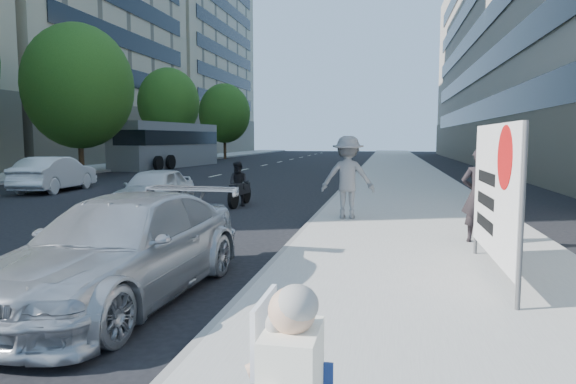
% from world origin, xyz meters
% --- Properties ---
extents(ground, '(160.00, 160.00, 0.00)m').
position_xyz_m(ground, '(0.00, 0.00, 0.00)').
color(ground, black).
rests_on(ground, ground).
extents(near_sidewalk, '(5.00, 120.00, 0.15)m').
position_xyz_m(near_sidewalk, '(4.00, 20.00, 0.07)').
color(near_sidewalk, '#98958E').
rests_on(near_sidewalk, ground).
extents(far_sidewalk, '(4.50, 120.00, 0.15)m').
position_xyz_m(far_sidewalk, '(-16.75, 20.00, 0.07)').
color(far_sidewalk, '#98958E').
rests_on(far_sidewalk, ground).
extents(far_bldg_north, '(22.00, 28.00, 28.00)m').
position_xyz_m(far_bldg_north, '(-30.00, 62.00, 14.00)').
color(far_bldg_north, tan).
rests_on(far_bldg_north, ground).
extents(tree_far_c, '(6.00, 6.00, 8.47)m').
position_xyz_m(tree_far_c, '(-13.70, 18.00, 5.02)').
color(tree_far_c, '#382616').
rests_on(tree_far_c, ground).
extents(tree_far_d, '(4.80, 4.80, 7.65)m').
position_xyz_m(tree_far_d, '(-13.70, 30.00, 4.89)').
color(tree_far_d, '#382616').
rests_on(tree_far_d, ground).
extents(tree_far_e, '(5.40, 5.40, 7.89)m').
position_xyz_m(tree_far_e, '(-13.70, 44.00, 4.78)').
color(tree_far_e, '#382616').
rests_on(tree_far_e, ground).
extents(jogger, '(1.33, 0.77, 2.06)m').
position_xyz_m(jogger, '(2.30, 4.65, 1.18)').
color(jogger, slate).
rests_on(jogger, near_sidewalk).
extents(pedestrian_woman, '(0.71, 0.51, 1.82)m').
position_xyz_m(pedestrian_woman, '(5.01, 2.12, 1.06)').
color(pedestrian_woman, black).
rests_on(pedestrian_woman, near_sidewalk).
extents(protest_banner, '(0.08, 3.06, 2.20)m').
position_xyz_m(protest_banner, '(4.78, -0.45, 1.40)').
color(protest_banner, '#4C4C4C').
rests_on(protest_banner, near_sidewalk).
extents(parked_sedan, '(2.20, 4.82, 1.37)m').
position_xyz_m(parked_sedan, '(-0.18, -2.00, 0.68)').
color(parked_sedan, '#A5A8AC').
rests_on(parked_sedan, ground).
extents(white_sedan_near, '(1.76, 3.85, 1.28)m').
position_xyz_m(white_sedan_near, '(-3.51, 5.94, 0.64)').
color(white_sedan_near, silver).
rests_on(white_sedan_near, ground).
extents(white_sedan_mid, '(1.91, 4.42, 1.42)m').
position_xyz_m(white_sedan_mid, '(-10.06, 10.49, 0.71)').
color(white_sedan_mid, silver).
rests_on(white_sedan_mid, ground).
extents(motorcycle, '(0.74, 2.05, 1.42)m').
position_xyz_m(motorcycle, '(-1.34, 7.42, 0.64)').
color(motorcycle, black).
rests_on(motorcycle, ground).
extents(bus, '(3.67, 12.25, 3.30)m').
position_xyz_m(bus, '(-13.00, 28.22, 1.64)').
color(bus, slate).
rests_on(bus, ground).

